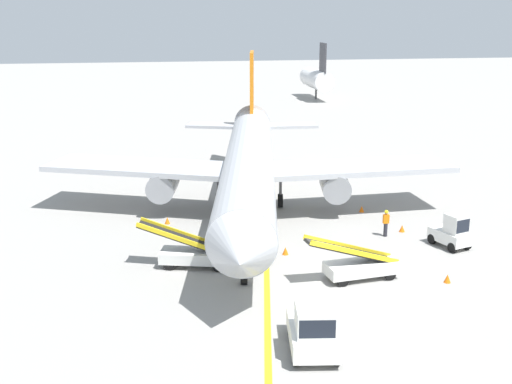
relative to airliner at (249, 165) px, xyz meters
name	(u,v)px	position (x,y,z in m)	size (l,w,h in m)	color
ground_plane	(321,282)	(1.85, -12.21, -3.42)	(300.00, 300.00, 0.00)	gray
taxi_line_yellow	(266,250)	(-0.09, -7.21, -3.41)	(0.30, 80.00, 0.01)	yellow
airliner	(249,165)	(0.00, 0.00, 0.00)	(28.17, 35.22, 10.10)	#B2B5BA
pushback_tug	(313,330)	(-0.32, -19.03, -2.42)	(2.38, 3.83, 2.20)	silver
baggage_tug_near_wing	(452,232)	(10.73, -8.55, -2.49)	(1.99, 2.69, 2.10)	silver
belt_loader_forward_hold	(193,253)	(-4.47, -9.00, -2.64)	(5.16, 2.46, 2.59)	silver
belt_loader_aft_hold	(359,265)	(3.91, -12.11, -2.64)	(5.13, 2.00, 2.59)	silver
ground_crew_marshaller	(386,222)	(7.59, -6.07, -2.51)	(0.36, 0.24, 1.70)	#26262D
safety_cone_nose_left	(362,209)	(7.76, -1.00, -3.20)	(0.36, 0.36, 0.44)	orange
safety_cone_nose_right	(285,251)	(0.85, -8.10, -3.20)	(0.36, 0.36, 0.44)	orange
safety_cone_wingtip_left	(447,278)	(8.23, -13.35, -3.20)	(0.36, 0.36, 0.44)	orange
safety_cone_wingtip_right	(167,221)	(-5.62, -1.39, -3.20)	(0.36, 0.36, 0.44)	orange
safety_cone_tail_area	(402,228)	(8.94, -5.43, -3.20)	(0.36, 0.36, 0.44)	orange
distant_aircraft_far_left	(317,78)	(19.63, 57.13, -0.20)	(3.00, 10.10, 8.80)	silver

